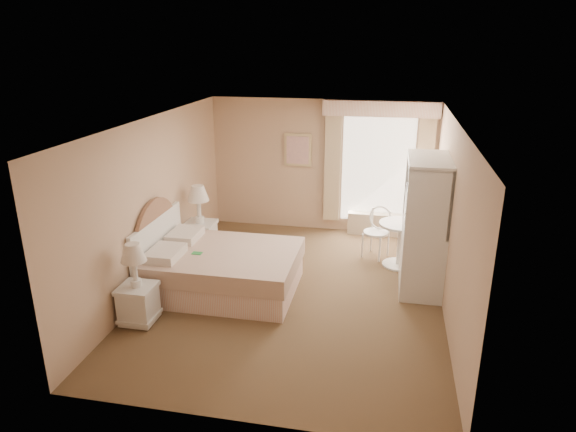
% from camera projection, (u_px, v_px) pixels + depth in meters
% --- Properties ---
extents(room, '(4.21, 5.51, 2.51)m').
position_uv_depth(room, '(295.00, 212.00, 7.14)').
color(room, brown).
rests_on(room, ground).
extents(window, '(2.05, 0.22, 2.51)m').
position_uv_depth(window, '(378.00, 165.00, 9.38)').
color(window, white).
rests_on(window, room).
extents(framed_art, '(0.52, 0.04, 0.62)m').
position_uv_depth(framed_art, '(298.00, 150.00, 9.64)').
color(framed_art, tan).
rests_on(framed_art, room).
extents(bed, '(2.12, 1.64, 1.45)m').
position_uv_depth(bed, '(218.00, 268.00, 7.54)').
color(bed, '#E3A893').
rests_on(bed, room).
extents(nightstand_near, '(0.45, 0.45, 1.10)m').
position_uv_depth(nightstand_near, '(137.00, 294.00, 6.63)').
color(nightstand_near, silver).
rests_on(nightstand_near, room).
extents(nightstand_far, '(0.50, 0.50, 1.21)m').
position_uv_depth(nightstand_far, '(200.00, 229.00, 8.74)').
color(nightstand_far, silver).
rests_on(nightstand_far, room).
extents(round_table, '(0.70, 0.70, 0.74)m').
position_uv_depth(round_table, '(400.00, 237.00, 8.29)').
color(round_table, white).
rests_on(round_table, room).
extents(cafe_chair, '(0.55, 0.55, 0.87)m').
position_uv_depth(cafe_chair, '(378.00, 228.00, 8.67)').
color(cafe_chair, white).
rests_on(cafe_chair, room).
extents(armoire, '(0.59, 1.18, 1.97)m').
position_uv_depth(armoire, '(424.00, 235.00, 7.49)').
color(armoire, silver).
rests_on(armoire, room).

